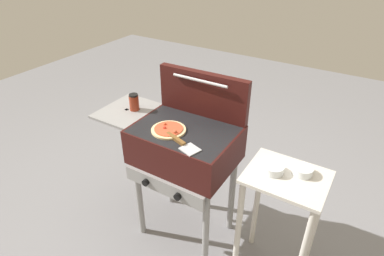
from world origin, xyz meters
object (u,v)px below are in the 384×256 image
at_px(spatula, 181,143).
at_px(topping_bowl_far, 303,171).
at_px(pizza_pepperoni, 169,130).
at_px(topping_bowl_near, 274,169).
at_px(grill, 183,147).
at_px(sauce_jar, 134,102).
at_px(prep_table, 281,207).

height_order(spatula, topping_bowl_far, spatula).
distance_m(pizza_pepperoni, topping_bowl_near, 0.66).
height_order(grill, sauce_jar, sauce_jar).
relative_size(spatula, topping_bowl_near, 2.35).
height_order(spatula, topping_bowl_near, spatula).
relative_size(sauce_jar, prep_table, 0.14).
relative_size(pizza_pepperoni, topping_bowl_far, 2.00).
bearing_deg(spatula, prep_table, 14.97).
bearing_deg(spatula, grill, 120.51).
bearing_deg(sauce_jar, topping_bowl_far, 1.47).
distance_m(sauce_jar, topping_bowl_near, 1.02).
distance_m(sauce_jar, spatula, 0.54).
relative_size(grill, spatula, 3.62).
xyz_separation_m(grill, prep_table, (0.67, 0.00, -0.18)).
distance_m(pizza_pepperoni, sauce_jar, 0.38).
bearing_deg(prep_table, pizza_pepperoni, -174.11).
bearing_deg(spatula, sauce_jar, 159.97).
bearing_deg(sauce_jar, grill, -4.48).
distance_m(grill, prep_table, 0.70).
relative_size(grill, sauce_jar, 8.29).
bearing_deg(grill, sauce_jar, 175.52).
distance_m(grill, spatula, 0.23).
distance_m(pizza_pepperoni, spatula, 0.17).
xyz_separation_m(spatula, topping_bowl_near, (0.51, 0.15, -0.08)).
bearing_deg(topping_bowl_far, prep_table, -138.66).
distance_m(spatula, topping_bowl_near, 0.54).
height_order(sauce_jar, prep_table, sauce_jar).
relative_size(grill, pizza_pepperoni, 4.47).
height_order(pizza_pepperoni, spatula, pizza_pepperoni).
bearing_deg(topping_bowl_far, spatula, -161.77).
bearing_deg(topping_bowl_near, spatula, -164.01).
relative_size(pizza_pepperoni, sauce_jar, 1.85).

